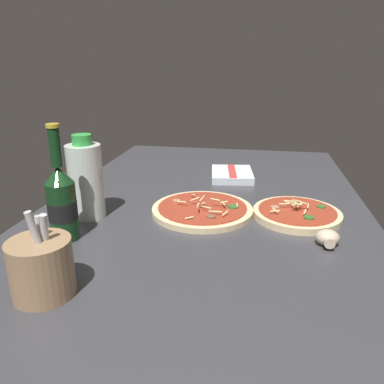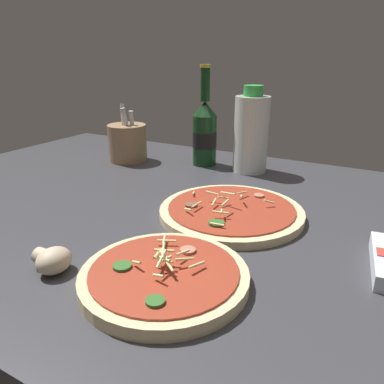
{
  "view_description": "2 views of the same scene",
  "coord_description": "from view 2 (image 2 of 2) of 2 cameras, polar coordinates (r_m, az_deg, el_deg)",
  "views": [
    {
      "loc": [
        -91.92,
        -13.51,
        41.17
      ],
      "look_at": [
        -5.98,
        1.65,
        10.66
      ],
      "focal_mm": 35.0,
      "sensor_mm": 36.0,
      "label": 1
    },
    {
      "loc": [
        26.12,
        -60.5,
        31.54
      ],
      "look_at": [
        -8.03,
        0.54,
        5.54
      ],
      "focal_mm": 35.0,
      "sensor_mm": 36.0,
      "label": 2
    }
  ],
  "objects": [
    {
      "name": "pizza_far",
      "position": [
        0.71,
        5.86,
        -3.06
      ],
      "size": [
        27.19,
        27.19,
        4.77
      ],
      "color": "beige",
      "rests_on": "counter_slab"
    },
    {
      "name": "beer_bottle",
      "position": [
        1.02,
        1.94,
        9.15
      ],
      "size": [
        6.53,
        6.53,
        26.41
      ],
      "color": "#143819",
      "rests_on": "counter_slab"
    },
    {
      "name": "pizza_near",
      "position": [
        0.51,
        -4.24,
        -12.68
      ],
      "size": [
        22.7,
        22.7,
        5.27
      ],
      "color": "beige",
      "rests_on": "counter_slab"
    },
    {
      "name": "mushroom_left",
      "position": [
        0.57,
        -20.48,
        -9.68
      ],
      "size": [
        5.48,
        5.22,
        3.66
      ],
      "color": "beige",
      "rests_on": "counter_slab"
    },
    {
      "name": "oil_bottle",
      "position": [
        0.97,
        9.01,
        8.86
      ],
      "size": [
        8.79,
        8.79,
        21.74
      ],
      "color": "silver",
      "rests_on": "counter_slab"
    },
    {
      "name": "utensil_crock",
      "position": [
        1.09,
        -9.8,
        7.49
      ],
      "size": [
        10.81,
        10.81,
        16.1
      ],
      "color": "#9E7A56",
      "rests_on": "counter_slab"
    },
    {
      "name": "counter_slab",
      "position": [
        0.73,
        5.35,
        -4.39
      ],
      "size": [
        160.0,
        90.0,
        2.5
      ],
      "color": "#38383D",
      "rests_on": "ground"
    }
  ]
}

